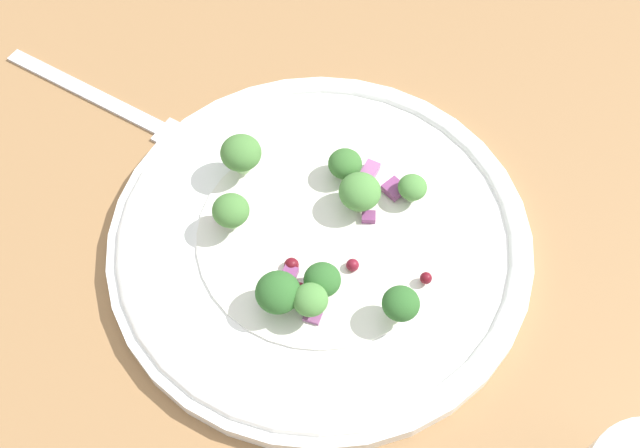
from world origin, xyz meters
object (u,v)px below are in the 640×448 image
(broccoli_floret_1, at_px, (241,153))
(fork, at_px, (114,105))
(plate, at_px, (320,238))
(broccoli_floret_0, at_px, (345,164))
(broccoli_floret_2, at_px, (412,188))

(broccoli_floret_1, relative_size, fork, 0.17)
(plate, xyz_separation_m, broccoli_floret_0, (0.05, -0.02, 0.02))
(broccoli_floret_0, height_order, broccoli_floret_1, broccoli_floret_1)
(broccoli_floret_0, distance_m, fork, 0.19)
(broccoli_floret_1, bearing_deg, broccoli_floret_2, -100.61)
(plate, relative_size, broccoli_floret_2, 14.22)
(broccoli_floret_1, height_order, fork, broccoli_floret_1)
(broccoli_floret_0, distance_m, broccoli_floret_1, 0.07)
(plate, bearing_deg, broccoli_floret_2, -64.87)
(broccoli_floret_0, height_order, fork, broccoli_floret_0)
(broccoli_floret_1, bearing_deg, broccoli_floret_0, -92.51)
(fork, bearing_deg, broccoli_floret_1, -124.19)
(broccoli_floret_2, xyz_separation_m, fork, (0.09, 0.22, -0.02))
(broccoli_floret_0, relative_size, broccoli_floret_1, 0.83)
(broccoli_floret_1, distance_m, broccoli_floret_2, 0.12)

